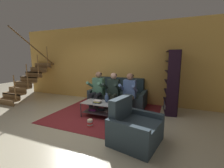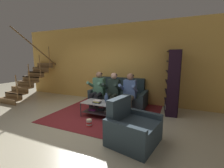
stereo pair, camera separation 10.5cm
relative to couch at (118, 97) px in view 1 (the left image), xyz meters
The scene contains 14 objects.
ground 2.04m from the couch, 104.38° to the right, with size 16.80×16.80×0.00m, color beige.
back_partition 1.35m from the couch, 134.61° to the left, with size 8.40×0.12×2.90m, color gold.
staircase_run 3.81m from the couch, behind, with size 0.98×2.63×2.73m.
couch is the anchor object (origin of this frame).
person_seated_left 0.86m from the couch, 134.46° to the right, with size 0.50×0.58×1.21m.
person_seated_middle 0.66m from the couch, 90.00° to the right, with size 0.50×0.58×1.20m.
person_seated_right 0.86m from the couch, 45.59° to the right, with size 0.50×0.58×1.20m.
coffee_table 1.26m from the couch, 92.16° to the right, with size 1.08×0.55×0.42m.
area_rug 0.81m from the couch, 91.67° to the right, with size 3.00×3.19×0.01m.
vase 1.21m from the couch, 86.23° to the right, with size 0.11×0.11×0.26m.
book_stack 1.35m from the couch, 95.93° to the right, with size 0.26×0.21×0.08m.
bookshelf 1.84m from the couch, ahead, with size 0.45×1.06×1.88m.
armchair 2.47m from the couch, 62.86° to the right, with size 1.01×1.06×0.87m.
popcorn_tub 1.95m from the couch, 90.79° to the right, with size 0.14×0.14×0.20m.
Camera 1 is at (2.27, -2.97, 1.63)m, focal length 24.00 mm.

